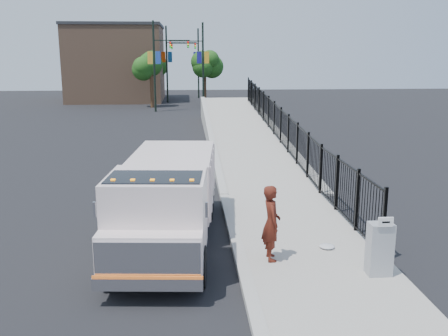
{
  "coord_description": "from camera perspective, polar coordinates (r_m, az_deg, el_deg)",
  "views": [
    {
      "loc": [
        -1.29,
        -13.45,
        5.15
      ],
      "look_at": [
        -0.15,
        2.0,
        1.59
      ],
      "focal_mm": 40.0,
      "sensor_mm": 36.0,
      "label": 1
    }
  ],
  "objects": [
    {
      "name": "curb",
      "position": [
        12.59,
        2.05,
        -10.83
      ],
      "size": [
        0.3,
        12.0,
        0.16
      ],
      "primitive_type": "cube",
      "color": "#ADAAA3",
      "rests_on": "ground"
    },
    {
      "name": "tree_2",
      "position": [
        60.09,
        -7.84,
        11.67
      ],
      "size": [
        2.51,
        2.51,
        5.26
      ],
      "color": "#382314",
      "rests_on": "ground"
    },
    {
      "name": "iron_fence",
      "position": [
        26.26,
        6.46,
        3.54
      ],
      "size": [
        0.1,
        28.0,
        1.8
      ],
      "primitive_type": "cube",
      "color": "black",
      "rests_on": "ground"
    },
    {
      "name": "light_pole_1",
      "position": [
        48.2,
        -2.79,
        11.99
      ],
      "size": [
        3.78,
        0.22,
        8.0
      ],
      "color": "black",
      "rests_on": "ground"
    },
    {
      "name": "sidewalk",
      "position": [
        12.94,
        10.7,
        -10.48
      ],
      "size": [
        3.55,
        12.0,
        0.12
      ],
      "primitive_type": "cube",
      "color": "#9E998E",
      "rests_on": "ground"
    },
    {
      "name": "debris",
      "position": [
        13.65,
        11.68,
        -8.74
      ],
      "size": [
        0.41,
        0.41,
        0.1
      ],
      "primitive_type": "ellipsoid",
      "color": "silver",
      "rests_on": "sidewalk"
    },
    {
      "name": "truck",
      "position": [
        13.55,
        -6.53,
        -3.23
      ],
      "size": [
        2.92,
        7.42,
        2.49
      ],
      "rotation": [
        0.0,
        0.0,
        -0.08
      ],
      "color": "black",
      "rests_on": "ground"
    },
    {
      "name": "light_pole_3",
      "position": [
        59.71,
        -3.25,
        12.17
      ],
      "size": [
        3.77,
        0.22,
        8.0
      ],
      "color": "black",
      "rests_on": "ground"
    },
    {
      "name": "worker",
      "position": [
        12.44,
        5.42,
        -6.27
      ],
      "size": [
        0.48,
        0.71,
        1.91
      ],
      "primitive_type": "imported",
      "rotation": [
        0.0,
        0.0,
        1.61
      ],
      "color": "#4F1A10",
      "rests_on": "sidewalk"
    },
    {
      "name": "building",
      "position": [
        57.98,
        -12.12,
        11.52
      ],
      "size": [
        10.0,
        10.0,
        8.0
      ],
      "primitive_type": "cube",
      "color": "#8C664C",
      "rests_on": "ground"
    },
    {
      "name": "tree_0",
      "position": [
        49.49,
        -8.33,
        11.39
      ],
      "size": [
        2.41,
        2.41,
        5.21
      ],
      "color": "#382314",
      "rests_on": "ground"
    },
    {
      "name": "utility_cabinet",
      "position": [
        12.22,
        17.36,
        -8.83
      ],
      "size": [
        0.55,
        0.4,
        1.25
      ],
      "primitive_type": "cube",
      "color": "gray",
      "rests_on": "sidewalk"
    },
    {
      "name": "tree_1",
      "position": [
        52.62,
        -2.24,
        11.58
      ],
      "size": [
        2.22,
        2.22,
        5.11
      ],
      "color": "#382314",
      "rests_on": "ground"
    },
    {
      "name": "light_pole_0",
      "position": [
        45.8,
        -7.59,
        11.85
      ],
      "size": [
        3.77,
        0.22,
        8.0
      ],
      "color": "black",
      "rests_on": "ground"
    },
    {
      "name": "ramp",
      "position": [
        30.09,
        2.35,
        3.07
      ],
      "size": [
        3.95,
        24.06,
        3.19
      ],
      "primitive_type": "cube",
      "rotation": [
        0.06,
        0.0,
        0.0
      ],
      "color": "#9E998E",
      "rests_on": "ground"
    },
    {
      "name": "light_pole_2",
      "position": [
        54.43,
        -6.23,
        12.04
      ],
      "size": [
        3.78,
        0.22,
        8.0
      ],
      "color": "black",
      "rests_on": "ground"
    },
    {
      "name": "arrow_sign",
      "position": [
        11.78,
        17.99,
        -5.89
      ],
      "size": [
        0.35,
        0.04,
        0.22
      ],
      "primitive_type": "cube",
      "color": "white",
      "rests_on": "utility_cabinet"
    },
    {
      "name": "ground",
      "position": [
        14.46,
        1.18,
        -7.93
      ],
      "size": [
        120.0,
        120.0,
        0.0
      ],
      "primitive_type": "plane",
      "color": "black",
      "rests_on": "ground"
    }
  ]
}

